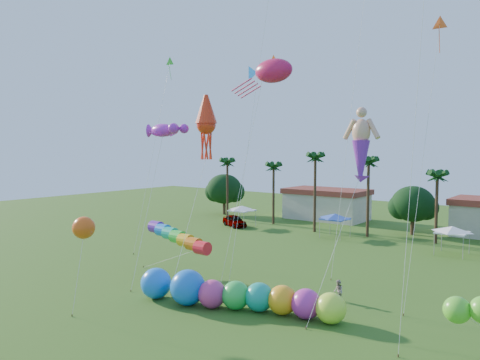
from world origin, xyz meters
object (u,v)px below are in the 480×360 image
Objects in this scene: spectator_b at (338,291)px; blue_ball at (156,283)px; caterpillar_inflatable at (248,296)px; car_a at (235,221)px.

blue_ball is (-11.13, -7.70, 0.34)m from spectator_b.
blue_ball is (-7.14, -1.96, 0.07)m from caterpillar_inflatable.
blue_ball is (15.32, -28.52, 0.33)m from car_a.
spectator_b is 13.54m from blue_ball.
spectator_b is 6.99m from caterpillar_inflatable.
car_a is at bearing 111.63° from caterpillar_inflatable.
caterpillar_inflatable is at bearing -72.56° from spectator_b.
car_a is 2.09× the size of blue_ball.
spectator_b is at bearing 34.66° from blue_ball.
caterpillar_inflatable reaches higher than car_a.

